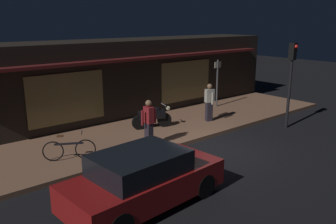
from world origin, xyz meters
TOP-DOWN VIEW (x-y plane):
  - ground_plane at (0.00, 0.00)m, footprint 60.00×60.00m
  - sidewalk_slab at (0.00, 3.00)m, footprint 18.00×4.00m
  - storefront_building at (0.00, 6.39)m, footprint 18.00×3.30m
  - motorcycle at (-0.36, 3.15)m, footprint 1.65×0.76m
  - bicycle_parked at (-4.50, 2.11)m, footprint 1.47×0.84m
  - person_photographer at (-1.76, 1.53)m, footprint 0.61×0.39m
  - person_bystander at (2.20, 2.40)m, footprint 0.43×0.61m
  - sign_post at (4.49, 4.04)m, footprint 0.44×0.09m
  - traffic_light_pole at (4.39, -0.11)m, footprint 0.24×0.33m
  - parked_car_near at (-4.19, -1.48)m, footprint 4.21×2.03m

SIDE VIEW (x-z plane):
  - ground_plane at x=0.00m, z-range 0.00..0.00m
  - sidewalk_slab at x=0.00m, z-range 0.00..0.15m
  - bicycle_parked at x=-4.50m, z-range 0.05..0.96m
  - motorcycle at x=-0.36m, z-range 0.16..1.13m
  - parked_car_near at x=-4.19m, z-range -0.01..1.41m
  - person_photographer at x=-1.76m, z-range 0.19..1.86m
  - person_bystander at x=2.20m, z-range 0.19..1.86m
  - sign_post at x=4.49m, z-range 0.31..2.71m
  - storefront_building at x=0.00m, z-range 0.00..3.60m
  - traffic_light_pole at x=4.39m, z-range 0.68..4.28m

